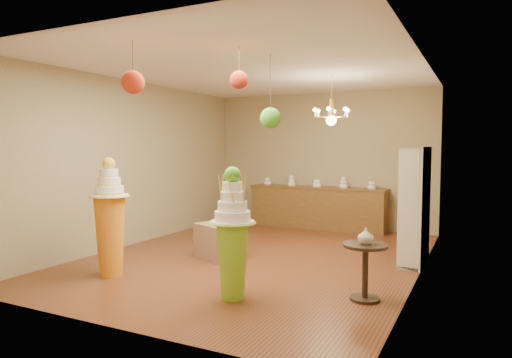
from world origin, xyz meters
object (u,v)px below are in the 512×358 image
at_px(sideboard, 317,207).
at_px(round_table, 365,264).
at_px(pedestal_green, 233,243).
at_px(pedestal_orange, 110,226).

distance_m(sideboard, round_table, 4.76).
height_order(pedestal_green, pedestal_orange, pedestal_orange).
xyz_separation_m(sideboard, round_table, (2.06, -4.28, -0.05)).
bearing_deg(pedestal_orange, sideboard, 74.40).
bearing_deg(round_table, pedestal_green, -155.57).
distance_m(pedestal_orange, sideboard, 5.03).
xyz_separation_m(pedestal_orange, sideboard, (1.35, 4.84, -0.22)).
bearing_deg(round_table, sideboard, 115.70).
bearing_deg(pedestal_orange, round_table, 9.25).
height_order(pedestal_green, sideboard, pedestal_green).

